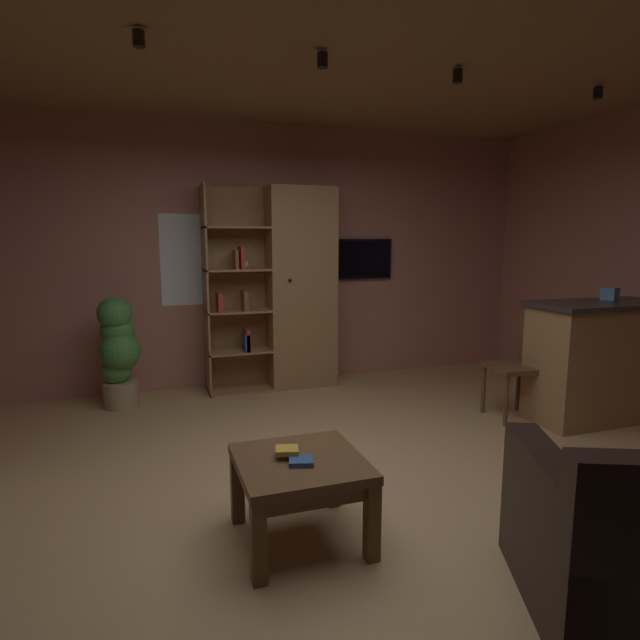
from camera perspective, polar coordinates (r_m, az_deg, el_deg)
floor at (r=3.44m, az=2.25°, el=-18.78°), size 6.49×5.46×0.02m
wall_back at (r=5.71m, az=-7.64°, el=6.88°), size 6.61×0.06×2.78m
ceiling at (r=3.27m, az=2.60°, el=30.55°), size 6.49×5.46×0.02m
window_pane_back at (r=5.60m, az=-13.51°, el=6.43°), size 0.70×0.01×0.94m
bookshelf_cabinet at (r=5.56m, az=-3.03°, el=3.36°), size 1.37×0.41×2.12m
kitchen_bar_counter at (r=5.29m, az=29.31°, el=-3.79°), size 1.55×0.59×1.05m
tissue_box at (r=5.28m, az=29.16°, el=2.53°), size 0.15×0.15×0.11m
coffee_table at (r=2.84m, az=-2.18°, el=-16.57°), size 0.65×0.65×0.45m
table_book_0 at (r=2.74m, az=-2.08°, el=-15.22°), size 0.15×0.14×0.03m
table_book_1 at (r=2.81m, az=-3.64°, el=-14.05°), size 0.14×0.13×0.03m
dining_chair at (r=4.95m, az=21.30°, el=-4.03°), size 0.45×0.45×0.92m
potted_floor_plant at (r=5.24m, az=-21.23°, el=-3.04°), size 0.37×0.39×1.06m
wall_mounted_tv at (r=6.01m, az=4.20°, el=6.68°), size 0.81×0.06×0.46m
track_light_spot_1 at (r=3.53m, az=-19.23°, el=27.06°), size 0.07×0.07×0.09m
track_light_spot_2 at (r=3.72m, az=0.27°, el=26.55°), size 0.07×0.07×0.09m
track_light_spot_3 at (r=4.15m, az=14.84°, el=24.39°), size 0.07×0.07×0.09m
track_light_spot_4 at (r=4.95m, az=28.16°, el=21.08°), size 0.07×0.07×0.09m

